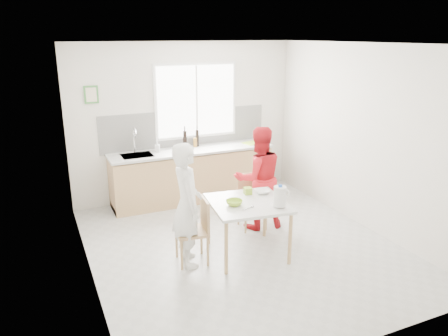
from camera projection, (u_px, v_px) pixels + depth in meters
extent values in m
plane|color=#B7B7B2|center=(242.00, 246.00, 6.05)|extent=(4.50, 4.50, 0.00)
plane|color=silver|center=(185.00, 121.00, 7.61)|extent=(4.00, 0.00, 4.00)
plane|color=silver|center=(362.00, 215.00, 3.69)|extent=(4.00, 0.00, 4.00)
plane|color=silver|center=(83.00, 171.00, 4.87)|extent=(0.00, 4.50, 4.50)
plane|color=silver|center=(364.00, 137.00, 6.43)|extent=(0.00, 4.50, 4.50)
plane|color=white|center=(244.00, 44.00, 5.25)|extent=(4.50, 4.50, 0.00)
cube|color=white|center=(196.00, 101.00, 7.57)|extent=(1.50, 0.03, 1.30)
cube|color=white|center=(196.00, 101.00, 7.55)|extent=(1.40, 0.02, 1.20)
cube|color=white|center=(197.00, 101.00, 7.55)|extent=(0.03, 0.03, 1.20)
cube|color=white|center=(186.00, 128.00, 7.64)|extent=(3.00, 0.02, 0.65)
cube|color=#3F863D|center=(91.00, 95.00, 6.83)|extent=(0.22, 0.02, 0.28)
cube|color=beige|center=(91.00, 95.00, 6.82)|extent=(0.16, 0.01, 0.22)
cube|color=tan|center=(192.00, 176.00, 7.62)|extent=(2.80, 0.60, 0.86)
cube|color=#3F3326|center=(193.00, 197.00, 7.73)|extent=(2.80, 0.54, 0.10)
cube|color=silver|center=(192.00, 150.00, 7.48)|extent=(2.84, 0.64, 0.04)
cube|color=#A5A5AA|center=(137.00, 156.00, 7.11)|extent=(0.50, 0.40, 0.03)
cylinder|color=silver|center=(134.00, 142.00, 7.19)|extent=(0.02, 0.02, 0.36)
torus|color=silver|center=(134.00, 132.00, 7.08)|extent=(0.02, 0.18, 0.18)
cube|color=silver|center=(248.00, 203.00, 5.63)|extent=(1.07, 1.07, 0.04)
cylinder|color=tan|center=(226.00, 249.00, 5.24)|extent=(0.05, 0.05, 0.68)
cylinder|color=tan|center=(208.00, 221.00, 6.01)|extent=(0.05, 0.05, 0.68)
cylinder|color=tan|center=(290.00, 240.00, 5.48)|extent=(0.05, 0.05, 0.68)
cylinder|color=tan|center=(265.00, 214.00, 6.24)|extent=(0.05, 0.05, 0.68)
cube|color=tan|center=(192.00, 232.00, 5.51)|extent=(0.43, 0.43, 0.04)
cube|color=tan|center=(205.00, 214.00, 5.50)|extent=(0.07, 0.37, 0.41)
cylinder|color=tan|center=(177.00, 243.00, 5.68)|extent=(0.03, 0.03, 0.40)
cylinder|color=tan|center=(182.00, 255.00, 5.38)|extent=(0.03, 0.03, 0.40)
cylinder|color=tan|center=(201.00, 240.00, 5.78)|extent=(0.03, 0.03, 0.40)
cylinder|color=tan|center=(208.00, 251.00, 5.47)|extent=(0.03, 0.03, 0.40)
cube|color=tan|center=(252.00, 202.00, 6.51)|extent=(0.42, 0.42, 0.04)
cube|color=tan|center=(249.00, 185.00, 6.60)|extent=(0.36, 0.07, 0.39)
cylinder|color=tan|center=(246.00, 221.00, 6.38)|extent=(0.03, 0.03, 0.39)
cylinder|color=tan|center=(266.00, 218.00, 6.47)|extent=(0.03, 0.03, 0.39)
cylinder|color=tan|center=(238.00, 213.00, 6.67)|extent=(0.03, 0.03, 0.39)
cylinder|color=tan|center=(258.00, 210.00, 6.76)|extent=(0.03, 0.03, 0.39)
imported|color=white|center=(187.00, 205.00, 5.39)|extent=(0.45, 0.62, 1.58)
imported|color=red|center=(259.00, 178.00, 6.44)|extent=(0.82, 0.68, 1.55)
imported|color=#99C62D|center=(234.00, 203.00, 5.52)|extent=(0.24, 0.24, 0.07)
imported|color=white|center=(262.00, 191.00, 5.93)|extent=(0.23, 0.23, 0.05)
cylinder|color=white|center=(280.00, 196.00, 5.42)|extent=(0.16, 0.16, 0.25)
cylinder|color=blue|center=(280.00, 186.00, 5.38)|extent=(0.05, 0.05, 0.03)
torus|color=white|center=(285.00, 194.00, 5.44)|extent=(0.12, 0.04, 0.12)
cube|color=#8EB329|center=(248.00, 191.00, 5.90)|extent=(0.11, 0.11, 0.09)
cylinder|color=#A5A5AA|center=(248.00, 208.00, 5.40)|extent=(0.16, 0.05, 0.01)
cube|color=#A4CE2F|center=(253.00, 143.00, 7.89)|extent=(0.40, 0.33, 0.01)
cylinder|color=black|center=(185.00, 140.00, 7.46)|extent=(0.07, 0.07, 0.32)
cylinder|color=black|center=(197.00, 138.00, 7.63)|extent=(0.07, 0.07, 0.30)
cylinder|color=#986821|center=(195.00, 142.00, 7.61)|extent=(0.06, 0.06, 0.16)
imported|color=#999999|center=(157.00, 147.00, 7.30)|extent=(0.10, 0.10, 0.17)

